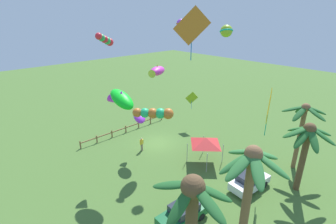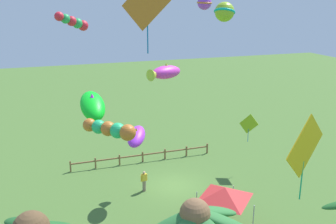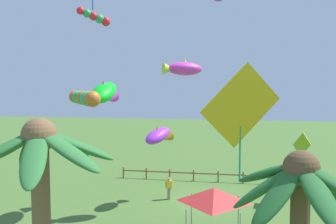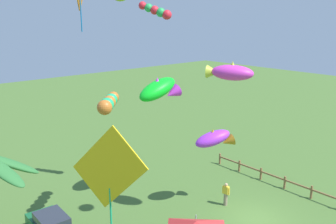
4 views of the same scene
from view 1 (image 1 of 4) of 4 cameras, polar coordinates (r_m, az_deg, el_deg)
name	(u,v)px [view 1 (image 1 of 4)]	position (r m, az deg, el deg)	size (l,w,h in m)	color
ground_plane	(158,143)	(29.89, -2.26, -7.25)	(120.00, 120.00, 0.00)	#476B2D
palm_tree_0	(303,121)	(26.37, 28.79, -1.74)	(3.56, 3.99, 6.87)	brown
palm_tree_1	(307,141)	(23.20, 29.46, -5.87)	(3.81, 4.07, 6.42)	brown
palm_tree_2	(192,215)	(12.97, 5.53, -22.58)	(3.52, 4.19, 7.63)	brown
palm_tree_3	(251,170)	(16.65, 18.64, -12.72)	(4.76, 4.58, 7.11)	brown
rail_fence	(126,128)	(32.74, -9.77, -3.73)	(12.56, 0.12, 0.95)	brown
parked_car_0	(250,181)	(23.64, 18.36, -14.98)	(4.04, 2.06, 1.51)	silver
parked_car_1	(183,213)	(19.69, 3.45, -22.38)	(3.99, 1.92, 1.51)	#145B2D
spectator_0	(142,144)	(28.18, -6.11, -7.40)	(0.54, 0.30, 1.59)	gray
festival_tent	(206,141)	(25.47, 8.71, -6.64)	(2.86, 2.86, 2.85)	#9E9EA3
kite_fish_0	(157,71)	(24.72, -2.57, 9.48)	(2.82, 2.19, 1.09)	#DE38BE
kite_diamond_1	(269,107)	(21.83, 22.33, 1.13)	(2.80, 1.19, 4.19)	yellow
kite_fish_2	(121,99)	(21.59, -10.91, 2.95)	(1.44, 3.42, 1.98)	#0FD921
kite_tube_3	(155,113)	(18.66, -3.13, -0.28)	(2.45, 2.44, 0.84)	#C56A25
kite_diamond_4	(192,98)	(33.13, 5.51, 3.24)	(0.90, 1.52, 2.43)	#89B51B
kite_fish_5	(139,115)	(25.77, -6.75, -0.80)	(2.14, 2.93, 1.49)	#AF33F2
kite_ball_6	(226,31)	(19.41, 13.36, 17.78)	(1.36, 1.35, 0.89)	#8EBC24
kite_ball_7	(181,24)	(25.03, 3.02, 19.77)	(1.21, 1.21, 0.87)	#9E3FD4
kite_tube_8	(105,40)	(20.54, -14.38, 15.93)	(1.94, 1.44, 1.15)	red
kite_diamond_9	(192,27)	(16.71, 5.57, 19.09)	(1.86, 1.65, 3.41)	#C76E1C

